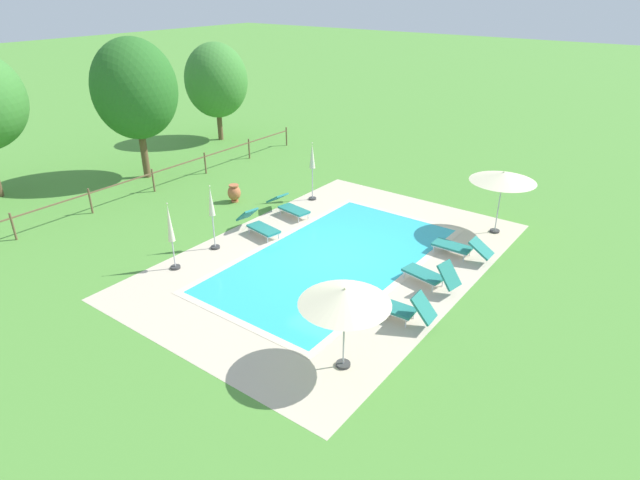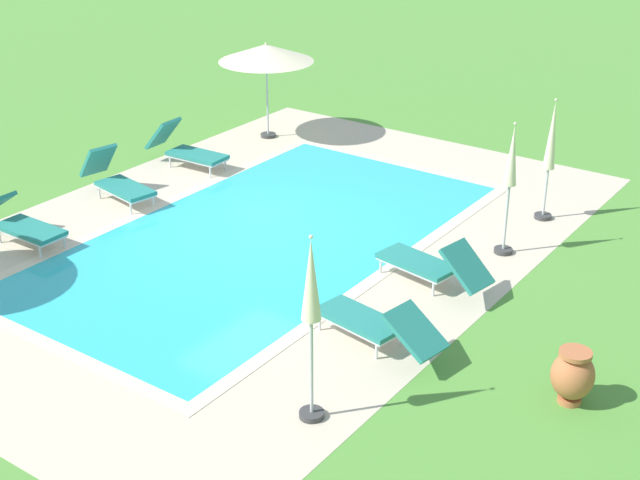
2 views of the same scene
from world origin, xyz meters
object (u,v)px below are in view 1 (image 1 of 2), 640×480
Objects in this scene: patio_umbrella_open_foreground at (503,177)px; tree_centre at (135,89)px; sun_lounger_south_far at (259,225)px; patio_umbrella_open_by_bench at (345,297)px; sun_lounger_north_far at (460,247)px; terracotta_urn_near_fence at (234,193)px; sun_lounger_north_near_steps at (289,206)px; sun_lounger_north_end at (431,275)px; patio_umbrella_closed_row_mid_west at (212,209)px; sun_lounger_north_mid at (401,308)px; tree_west_mid at (216,81)px; patio_umbrella_closed_row_west at (170,229)px; patio_umbrella_closed_row_centre at (312,162)px.

patio_umbrella_open_foreground is 16.20m from tree_centre.
tree_centre reaches higher than sun_lounger_south_far.
patio_umbrella_open_by_bench is (-4.35, -6.76, 1.60)m from sun_lounger_south_far.
terracotta_urn_near_fence is at bearing 95.65° from sun_lounger_north_far.
sun_lounger_north_near_steps is 2.08m from sun_lounger_south_far.
patio_umbrella_open_by_bench reaches higher than sun_lounger_north_end.
tree_centre is (3.36, 8.22, 2.61)m from patio_umbrella_closed_row_mid_west.
sun_lounger_north_near_steps is 8.14m from sun_lounger_north_mid.
terracotta_urn_near_fence is at bearing -130.64° from tree_west_mid.
patio_umbrella_closed_row_mid_west reaches higher than patio_umbrella_open_by_bench.
tree_west_mid reaches higher than sun_lounger_north_end.
patio_umbrella_open_by_bench is at bearing -109.65° from patio_umbrella_closed_row_mid_west.
patio_umbrella_open_foreground is (5.02, -0.21, 1.77)m from sun_lounger_north_end.
sun_lounger_north_end is 0.82× the size of patio_umbrella_closed_row_mid_west.
sun_lounger_north_mid reaches higher than sun_lounger_north_near_steps.
sun_lounger_south_far is (1.78, 6.92, -0.01)m from sun_lounger_north_mid.
tree_centre is at bearing 77.83° from sun_lounger_north_mid.
tree_west_mid reaches higher than patio_umbrella_open_by_bench.
patio_umbrella_closed_row_mid_west is at bearing -144.08° from terracotta_urn_near_fence.
patio_umbrella_closed_row_west is 0.36× the size of tree_centre.
sun_lounger_north_near_steps is at bearing -172.03° from patio_umbrella_closed_row_centre.
patio_umbrella_closed_row_mid_west is 14.56m from tree_west_mid.
patio_umbrella_open_foreground is at bearing -99.56° from tree_west_mid.
patio_umbrella_open_by_bench is at bearing -138.80° from patio_umbrella_closed_row_centre.
sun_lounger_north_far is at bearing -107.93° from tree_west_mid.
patio_umbrella_open_foreground is (2.66, -0.26, 1.80)m from sun_lounger_north_far.
sun_lounger_north_far is 18.55m from tree_west_mid.
patio_umbrella_closed_row_mid_west reaches higher than sun_lounger_north_far.
sun_lounger_north_far is 7.44m from patio_umbrella_closed_row_centre.
tree_centre is at bearing 92.01° from terracotta_urn_near_fence.
patio_umbrella_open_foreground is 0.38× the size of tree_centre.
sun_lounger_south_far is 8.19m from patio_umbrella_open_by_bench.
sun_lounger_north_end is at bearing -94.47° from tree_centre.
patio_umbrella_closed_row_centre is (5.74, 0.07, 0.19)m from patio_umbrella_closed_row_mid_west.
sun_lounger_north_near_steps is 0.91× the size of patio_umbrella_closed_row_west.
patio_umbrella_closed_row_mid_west is (-1.78, 0.45, 1.12)m from sun_lounger_south_far.
sun_lounger_north_mid is 0.85× the size of patio_umbrella_open_by_bench.
patio_umbrella_open_foreground is at bearing -2.37° from sun_lounger_north_end.
sun_lounger_north_mid is at bearing -127.64° from patio_umbrella_closed_row_centre.
patio_umbrella_open_foreground is 9.75m from patio_umbrella_open_by_bench.
tree_west_mid is (10.16, 10.26, 1.90)m from patio_umbrella_closed_row_mid_west.
sun_lounger_north_near_steps is 4.01m from patio_umbrella_closed_row_mid_west.
sun_lounger_north_far is at bearing -85.68° from tree_centre.
patio_umbrella_closed_row_centre is (8.31, 7.27, -0.30)m from patio_umbrella_open_by_bench.
sun_lounger_south_far is 2.69× the size of terracotta_urn_near_fence.
sun_lounger_south_far reaches higher than sun_lounger_north_far.
sun_lounger_north_far is 2.37m from sun_lounger_north_end.
patio_umbrella_closed_row_centre reaches higher than patio_umbrella_closed_row_west.
patio_umbrella_open_by_bench is 0.96× the size of patio_umbrella_closed_row_west.
patio_umbrella_closed_row_mid_west reaches higher than sun_lounger_north_near_steps.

